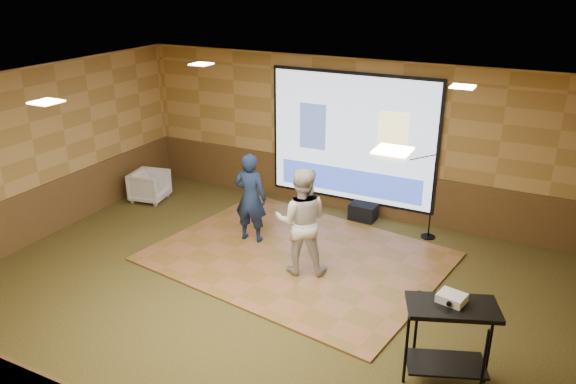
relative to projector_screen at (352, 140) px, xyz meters
The scene contains 17 objects.
ground 3.74m from the projector_screen, 90.00° to the right, with size 9.00×9.00×0.00m, color #273317.
room_shell 3.49m from the projector_screen, 90.00° to the right, with size 9.04×7.04×3.02m.
wainscot_back 1.00m from the projector_screen, 90.00° to the left, with size 9.00×0.04×0.95m, color #4A3618.
wainscot_left 5.73m from the projector_screen, 142.51° to the right, with size 0.04×7.00×0.95m, color #4A3618.
projector_screen is the anchor object (origin of this frame).
downlight_nw 3.12m from the projector_screen, 143.35° to the right, with size 0.32×0.32×0.02m, color beige.
downlight_ne 3.12m from the projector_screen, 36.65° to the right, with size 0.32×0.32×0.02m, color beige.
downlight_sw 5.61m from the projector_screen, 114.02° to the right, with size 0.32×0.32×0.02m, color beige.
downlight_se 5.61m from the projector_screen, 65.98° to the right, with size 0.32×0.32×0.02m, color beige.
dance_floor 2.63m from the projector_screen, 91.88° to the right, with size 4.55×3.47×0.03m, color brown.
player_left 2.36m from the projector_screen, 118.10° to the right, with size 0.58×0.38×1.59m, color #162345.
player_right 2.68m from the projector_screen, 85.81° to the right, with size 0.84×0.65×1.72m, color beige.
av_table 5.06m from the projector_screen, 56.21° to the right, with size 1.00×0.53×1.05m.
projector 4.95m from the projector_screen, 56.12° to the right, with size 0.29×0.24×0.10m, color white.
mic_stand 1.96m from the projector_screen, 15.19° to the right, with size 0.63×0.26×1.60m.
banquet_chair 4.27m from the projector_screen, 161.40° to the right, with size 0.67×0.69×0.63m, color gray.
duffel_bag 1.39m from the projector_screen, 32.42° to the right, with size 0.50×0.33×0.31m, color black.
Camera 1 is at (3.53, -6.25, 4.50)m, focal length 35.00 mm.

